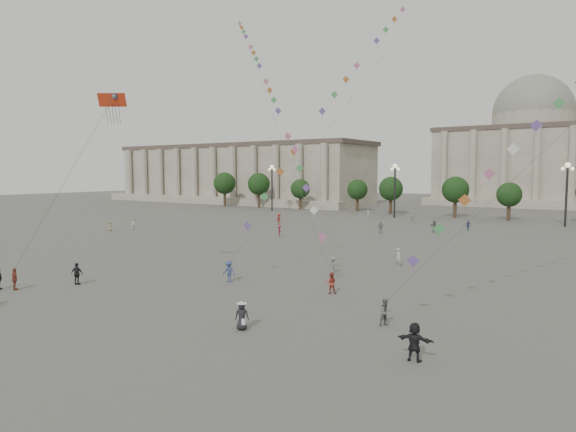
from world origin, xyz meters
The scene contains 28 objects.
ground centered at (0.00, 0.00, 0.00)m, with size 360.00×360.00×0.00m, color #54524F.
hall_west centered at (-75.00, 93.89, 8.43)m, with size 84.00×26.22×17.20m.
hall_central centered at (0.00, 129.22, 14.23)m, with size 48.30×34.30×35.50m.
tree_row centered at (0.00, 78.00, 5.39)m, with size 137.12×5.12×8.00m.
lamp_post_far_west centered at (-45.00, 70.00, 7.35)m, with size 2.00×0.90×10.65m.
lamp_post_mid_west centered at (-15.00, 70.00, 7.35)m, with size 2.00×0.90×10.65m.
lamp_post_mid_east centered at (15.00, 70.00, 7.35)m, with size 2.00×0.90×10.65m.
person_crowd_0 centered at (3.09, 55.74, 0.79)m, with size 0.93×0.39×1.58m, color navy.
person_crowd_1 centered at (-40.97, 27.29, 0.89)m, with size 0.87×0.68×1.79m, color white.
person_crowd_2 centered at (-26.28, 46.30, 0.96)m, with size 1.24×0.71×1.92m, color maroon.
person_crowd_3 centered at (16.02, -2.21, 0.96)m, with size 1.77×0.56×1.91m, color black.
person_crowd_4 centered at (-9.11, 63.92, 0.93)m, with size 1.73×0.55×1.86m, color silver.
person_crowd_6 centered at (2.24, 14.35, 0.75)m, with size 0.96×0.55×1.49m, color slate.
person_crowd_10 centered at (-18.92, 66.32, 0.77)m, with size 0.56×0.37×1.54m, color beige.
person_crowd_12 centered at (-0.34, 50.06, 0.94)m, with size 1.75×0.56×1.88m, color slate.
person_crowd_13 centered at (5.87, 20.77, 0.90)m, with size 0.66×0.43×1.80m, color #B0B0AC.
person_crowd_16 centered at (-6.75, 44.87, 0.82)m, with size 0.96×0.40×1.64m, color slate.
person_crowd_17 centered at (-16.86, 33.14, 0.79)m, with size 1.03×0.59×1.59m, color maroon.
person_crowd_18 centered at (-42.48, 23.99, 0.75)m, with size 0.73×0.48×1.50m, color gray.
tourist_0 centered at (-14.93, -5.21, 0.86)m, with size 1.00×0.42×1.71m, color brown.
tourist_4 centered at (-12.60, -1.38, 0.89)m, with size 1.05×0.44×1.79m, color black.
kite_flyer_0 centered at (5.90, 7.55, 0.81)m, with size 0.79×0.62×1.63m, color #9E392B.
kite_flyer_1 centered at (-3.10, 6.30, 0.89)m, with size 1.15×0.66×1.78m, color #344676.
kite_flyer_2 centered at (12.56, 2.34, 0.81)m, with size 0.79×0.62×1.63m, color #5D5D61.
hat_person centered at (6.00, -3.11, 0.87)m, with size 0.96×0.86×1.69m.
dragon_kite centered at (-10.20, 0.59, 14.02)m, with size 3.46×3.74×15.19m.
kite_train_west centered at (-14.90, 27.07, 20.37)m, with size 38.87×36.02×64.38m.
kite_train_mid centered at (-1.51, 36.16, 27.22)m, with size 3.71×55.57×74.01m.
Camera 1 is at (24.54, -25.59, 9.16)m, focal length 32.00 mm.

